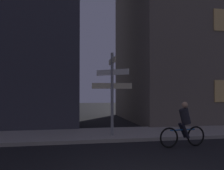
{
  "coord_description": "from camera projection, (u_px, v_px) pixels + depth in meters",
  "views": [
    {
      "loc": [
        -1.67,
        -4.16,
        1.98
      ],
      "look_at": [
        0.43,
        6.83,
        2.26
      ],
      "focal_mm": 41.14,
      "sensor_mm": 36.0,
      "label": 1
    }
  ],
  "objects": [
    {
      "name": "signpost",
      "position": [
        112.0,
        86.0,
        10.79
      ],
      "size": [
        1.71,
        1.42,
        3.48
      ],
      "color": "gray",
      "rests_on": "sidewalk_kerb"
    },
    {
      "name": "cyclist",
      "position": [
        184.0,
        126.0,
        9.17
      ],
      "size": [
        1.81,
        0.37,
        1.61
      ],
      "color": "black",
      "rests_on": "ground_plane"
    },
    {
      "name": "sidewalk_kerb",
      "position": [
        101.0,
        134.0,
        11.38
      ],
      "size": [
        40.0,
        3.15,
        0.14
      ],
      "primitive_type": "cube",
      "color": "#9E9991",
      "rests_on": "ground_plane"
    }
  ]
}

